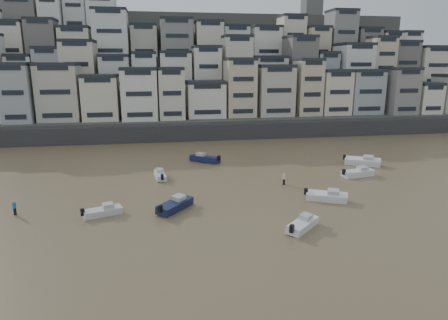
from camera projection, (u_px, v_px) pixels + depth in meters
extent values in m
cube|color=#38383A|center=(204.00, 132.00, 87.47)|extent=(140.00, 3.00, 3.50)
cube|color=#4C4C47|center=(221.00, 125.00, 94.92)|extent=(140.00, 14.00, 4.00)
cube|color=#4C4C47|center=(214.00, 107.00, 105.69)|extent=(140.00, 14.00, 10.00)
cube|color=#4C4C47|center=(208.00, 89.00, 116.21)|extent=(140.00, 14.00, 18.00)
cube|color=#4C4C47|center=(203.00, 74.00, 126.74)|extent=(140.00, 16.00, 26.00)
cube|color=#4C4C47|center=(198.00, 64.00, 139.41)|extent=(140.00, 18.00, 32.00)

